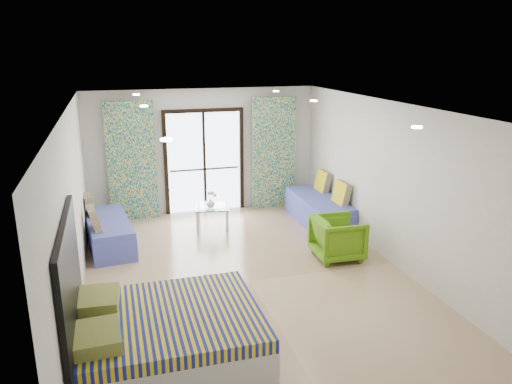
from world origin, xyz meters
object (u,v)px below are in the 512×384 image
object	(u,v)px
bed	(166,335)
coffee_table	(212,208)
daybed_left	(108,231)
daybed_right	(319,209)
armchair	(338,236)

from	to	relation	value
bed	coffee_table	xyz separation A→B (m)	(1.42, 4.27, 0.09)
daybed_left	daybed_right	xyz separation A→B (m)	(4.23, 0.08, 0.02)
coffee_table	armchair	xyz separation A→B (m)	(1.77, -2.14, 0.01)
daybed_right	coffee_table	distance (m)	2.22
bed	armchair	xyz separation A→B (m)	(3.18, 2.13, 0.10)
daybed_left	coffee_table	world-z (taller)	daybed_left
armchair	daybed_right	bearing A→B (deg)	-11.41
daybed_right	armchair	world-z (taller)	daybed_right
daybed_left	armchair	size ratio (longest dim) A/B	2.38
bed	daybed_left	bearing A→B (deg)	99.52
coffee_table	armchair	bearing A→B (deg)	-50.47
daybed_right	bed	bearing A→B (deg)	-132.30
bed	daybed_left	size ratio (longest dim) A/B	1.11
daybed_left	daybed_right	distance (m)	4.24
daybed_left	daybed_right	bearing A→B (deg)	-5.53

